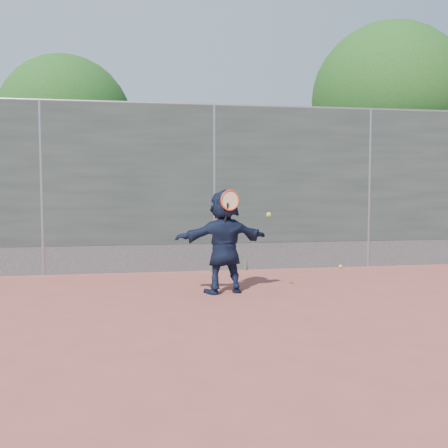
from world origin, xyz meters
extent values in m
plane|color=#9E4C42|center=(0.00, 0.00, 0.00)|extent=(80.00, 80.00, 0.00)
imported|color=#131C36|center=(-0.15, 1.52, 0.74)|extent=(1.44, 0.68, 1.49)
sphere|color=#AED32F|center=(2.38, 3.35, 0.03)|extent=(0.07, 0.07, 0.07)
cube|color=#38423D|center=(0.00, 3.50, 1.75)|extent=(20.00, 0.04, 2.50)
cube|color=slate|center=(0.00, 3.50, 0.25)|extent=(20.00, 0.03, 0.50)
cylinder|color=gray|center=(0.00, 3.50, 3.00)|extent=(20.00, 0.05, 0.05)
cylinder|color=gray|center=(-3.00, 3.50, 1.50)|extent=(0.06, 0.06, 3.00)
cylinder|color=gray|center=(0.00, 3.50, 1.50)|extent=(0.06, 0.06, 3.00)
cylinder|color=gray|center=(3.00, 3.50, 1.50)|extent=(0.06, 0.06, 3.00)
torus|color=red|center=(-0.10, 1.32, 1.34)|extent=(0.29, 0.12, 0.29)
cylinder|color=beige|center=(-0.10, 1.32, 1.34)|extent=(0.24, 0.09, 0.25)
cylinder|color=black|center=(-0.15, 1.34, 1.14)|extent=(0.07, 0.13, 0.33)
sphere|color=#AED32F|center=(0.43, 1.24, 1.14)|extent=(0.07, 0.07, 0.07)
cylinder|color=#382314|center=(4.50, 5.70, 1.30)|extent=(0.28, 0.28, 2.60)
sphere|color=#23561C|center=(4.50, 5.70, 3.59)|extent=(3.60, 3.60, 3.60)
sphere|color=#23561C|center=(5.22, 5.90, 3.23)|extent=(2.52, 2.52, 2.52)
cylinder|color=#382314|center=(-3.00, 6.50, 1.10)|extent=(0.28, 0.28, 2.20)
sphere|color=#23561C|center=(-3.00, 6.50, 3.03)|extent=(3.00, 3.00, 3.00)
sphere|color=#23561C|center=(-2.40, 6.70, 2.73)|extent=(2.10, 2.10, 2.10)
cone|color=#387226|center=(0.25, 3.38, 0.13)|extent=(0.03, 0.03, 0.26)
cone|color=#387226|center=(0.55, 3.40, 0.15)|extent=(0.03, 0.03, 0.30)
cone|color=#387226|center=(-0.10, 3.36, 0.11)|extent=(0.03, 0.03, 0.22)
camera|label=1|loc=(-1.33, -5.48, 1.49)|focal=40.00mm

